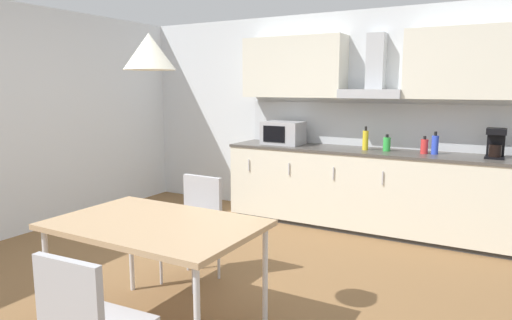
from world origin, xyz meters
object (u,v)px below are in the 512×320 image
dining_table (156,229)px  chair_far_left (196,218)px  coffee_maker (496,143)px  bottle_yellow (365,140)px  bottle_blue (435,145)px  microwave (283,133)px  bottle_green (387,144)px  pendant_lamp (149,51)px  bottle_red (424,146)px

dining_table → chair_far_left: chair_far_left is taller
coffee_maker → bottle_yellow: coffee_maker is taller
coffee_maker → chair_far_left: coffee_maker is taller
bottle_yellow → dining_table: 2.94m
coffee_maker → bottle_yellow: (-1.29, -0.04, -0.04)m
bottle_blue → microwave: bearing=-179.4°
bottle_green → dining_table: 3.01m
microwave → bottle_blue: 1.76m
coffee_maker → pendant_lamp: (-1.83, -2.91, 0.76)m
microwave → coffee_maker: size_ratio=1.60×
microwave → bottle_red: bearing=0.3°
bottle_green → bottle_yellow: 0.24m
bottle_blue → pendant_lamp: size_ratio=0.75×
dining_table → pendant_lamp: 1.12m
bottle_green → chair_far_left: bearing=-116.9°
microwave → pendant_lamp: size_ratio=1.50×
dining_table → bottle_red: bearing=68.2°
dining_table → bottle_yellow: bearing=79.5°
bottle_yellow → chair_far_left: bearing=-111.9°
bottle_blue → coffee_maker: bearing=0.6°
pendant_lamp → coffee_maker: bearing=57.9°
bottle_blue → chair_far_left: bottle_blue is taller
coffee_maker → bottle_blue: bearing=-179.4°
bottle_red → microwave: bearing=-179.7°
coffee_maker → bottle_yellow: bearing=-178.3°
coffee_maker → microwave: bearing=-179.4°
bottle_yellow → bottle_blue: bottle_yellow is taller
bottle_green → bottle_blue: size_ratio=0.77×
bottle_red → dining_table: bottle_red is taller
dining_table → bottle_green: bearing=75.2°
bottle_yellow → bottle_red: bearing=2.0°
coffee_maker → bottle_red: (-0.67, -0.02, -0.07)m
dining_table → pendant_lamp: size_ratio=4.16×
bottle_green → bottle_red: size_ratio=0.99×
coffee_maker → bottle_green: (-1.06, -0.01, -0.07)m
chair_far_left → pendant_lamp: pendant_lamp is taller
bottle_blue → bottle_red: size_ratio=1.28×
bottle_green → bottle_yellow: (-0.23, -0.03, 0.03)m
microwave → dining_table: size_ratio=0.36×
microwave → coffee_maker: coffee_maker is taller
microwave → chair_far_left: (0.20, -2.07, -0.52)m
microwave → bottle_yellow: bearing=-0.7°
microwave → pendant_lamp: pendant_lamp is taller
microwave → bottle_red: (1.66, 0.01, -0.06)m
coffee_maker → pendant_lamp: size_ratio=0.94×
bottle_red → pendant_lamp: 3.23m
bottle_green → dining_table: size_ratio=0.14×
bottle_green → chair_far_left: bottle_green is taller
coffee_maker → bottle_blue: size_ratio=1.25×
microwave → bottle_blue: size_ratio=2.00×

